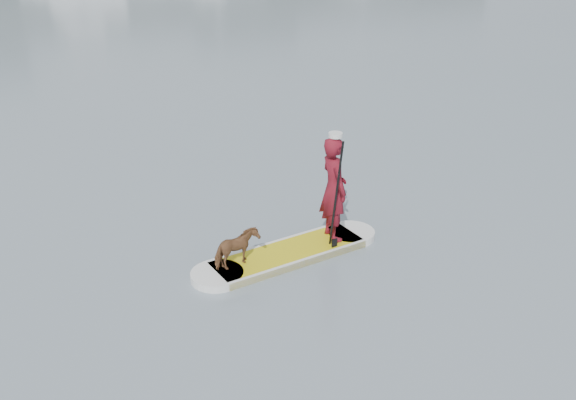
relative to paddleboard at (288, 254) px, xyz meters
name	(u,v)px	position (x,y,z in m)	size (l,w,h in m)	color
ground	(301,216)	(0.80, 1.27, -0.06)	(140.00, 140.00, 0.00)	slate
paddleboard	(288,254)	(0.00, 0.00, 0.00)	(3.27, 1.19, 0.12)	gold
paddler	(334,189)	(0.85, 0.13, 0.93)	(0.63, 0.41, 1.73)	maroon
white_cap	(336,135)	(0.85, 0.13, 1.83)	(0.22, 0.22, 0.07)	silver
dog	(237,249)	(-0.90, -0.14, 0.36)	(0.32, 0.70, 0.59)	brown
paddle	(336,209)	(0.73, -0.18, 0.74)	(0.10, 0.30, 2.00)	black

